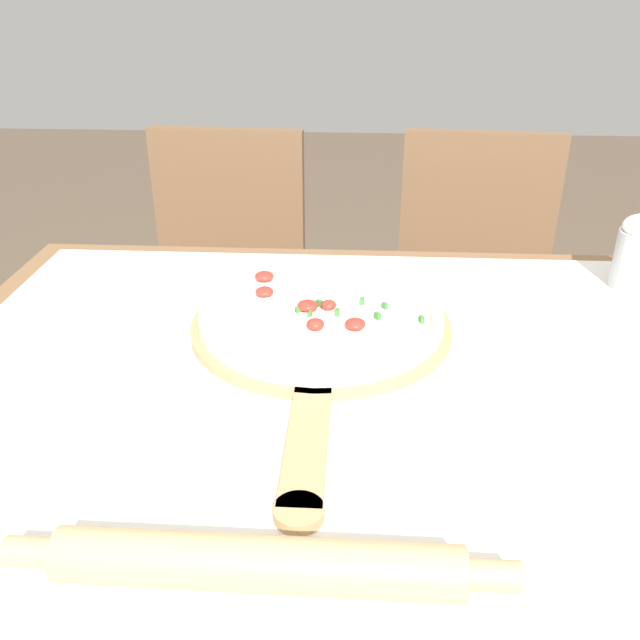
% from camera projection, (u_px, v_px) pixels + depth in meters
% --- Properties ---
extents(dining_table, '(1.20, 0.93, 0.74)m').
position_uv_depth(dining_table, '(359.00, 455.00, 0.90)').
color(dining_table, brown).
rests_on(dining_table, ground_plane).
extents(towel_cloth, '(1.12, 0.85, 0.00)m').
position_uv_depth(towel_cloth, '(361.00, 384.00, 0.85)').
color(towel_cloth, silver).
rests_on(towel_cloth, dining_table).
extents(pizza_peel, '(0.37, 0.59, 0.01)m').
position_uv_depth(pizza_peel, '(320.00, 333.00, 0.95)').
color(pizza_peel, tan).
rests_on(pizza_peel, towel_cloth).
extents(pizza, '(0.35, 0.35, 0.03)m').
position_uv_depth(pizza, '(321.00, 313.00, 0.97)').
color(pizza, beige).
rests_on(pizza, pizza_peel).
extents(rolling_pin, '(0.43, 0.05, 0.05)m').
position_uv_depth(rolling_pin, '(258.00, 563.00, 0.56)').
color(rolling_pin, tan).
rests_on(rolling_pin, towel_cloth).
extents(chair_left, '(0.42, 0.42, 0.87)m').
position_uv_depth(chair_left, '(226.00, 285.00, 1.71)').
color(chair_left, brown).
rests_on(chair_left, ground_plane).
extents(chair_right, '(0.43, 0.43, 0.87)m').
position_uv_depth(chair_right, '(472.00, 291.00, 1.68)').
color(chair_right, brown).
rests_on(chair_right, ground_plane).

